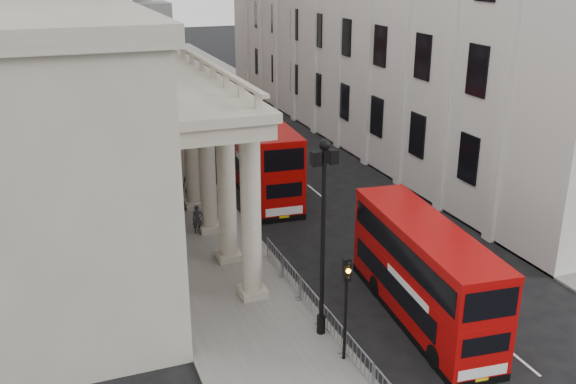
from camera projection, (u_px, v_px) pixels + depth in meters
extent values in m
cube|color=slate|center=(156.00, 163.00, 48.70)|extent=(6.00, 140.00, 0.12)
cube|color=slate|center=(352.00, 143.00, 54.17)|extent=(3.00, 140.00, 0.12)
cube|color=slate|center=(194.00, 159.00, 49.68)|extent=(0.20, 140.00, 0.14)
cube|color=gray|center=(44.00, 135.00, 33.63)|extent=(9.00, 28.00, 12.00)
cube|color=maroon|center=(31.00, 2.00, 58.26)|extent=(9.00, 32.00, 22.00)
cube|color=#60605E|center=(144.00, 27.00, 104.79)|extent=(8.00, 8.00, 8.00)
cylinder|color=black|center=(321.00, 324.00, 26.50)|extent=(0.36, 0.36, 0.80)
cylinder|color=black|center=(323.00, 245.00, 25.26)|extent=(0.18, 0.18, 8.00)
sphere|color=black|center=(325.00, 145.00, 23.85)|extent=(0.44, 0.44, 0.44)
cube|color=black|center=(333.00, 157.00, 24.14)|extent=(0.35, 0.35, 0.55)
cube|color=black|center=(316.00, 159.00, 23.91)|extent=(0.35, 0.35, 0.55)
cylinder|color=black|center=(220.00, 197.00, 40.56)|extent=(0.36, 0.36, 0.80)
cylinder|color=black|center=(218.00, 142.00, 39.32)|extent=(0.18, 0.18, 8.00)
sphere|color=black|center=(216.00, 75.00, 37.90)|extent=(0.44, 0.44, 0.44)
cube|color=black|center=(222.00, 83.00, 38.19)|extent=(0.35, 0.35, 0.55)
cube|color=black|center=(210.00, 84.00, 37.96)|extent=(0.35, 0.35, 0.55)
cylinder|color=black|center=(172.00, 135.00, 54.61)|extent=(0.36, 0.36, 0.80)
cylinder|color=black|center=(169.00, 93.00, 53.37)|extent=(0.18, 0.18, 8.00)
sphere|color=black|center=(166.00, 43.00, 51.96)|extent=(0.44, 0.44, 0.44)
cube|color=black|center=(170.00, 49.00, 52.25)|extent=(0.35, 0.35, 0.55)
cube|color=black|center=(162.00, 50.00, 52.02)|extent=(0.35, 0.35, 0.55)
cylinder|color=black|center=(345.00, 320.00, 24.33)|extent=(0.12, 0.12, 3.40)
cube|color=black|center=(347.00, 270.00, 23.59)|extent=(0.28, 0.22, 0.90)
sphere|color=black|center=(349.00, 264.00, 23.37)|extent=(0.18, 0.18, 0.18)
sphere|color=orange|center=(348.00, 271.00, 23.48)|extent=(0.18, 0.18, 0.18)
sphere|color=black|center=(348.00, 278.00, 23.58)|extent=(0.18, 0.18, 0.18)
cube|color=gray|center=(359.00, 359.00, 23.94)|extent=(0.50, 2.30, 1.10)
cube|color=gray|center=(333.00, 327.00, 26.00)|extent=(0.50, 2.30, 1.10)
cube|color=gray|center=(310.00, 300.00, 28.07)|extent=(0.50, 2.30, 1.10)
cube|color=gray|center=(291.00, 276.00, 30.13)|extent=(0.50, 2.30, 1.10)
cube|color=gray|center=(275.00, 256.00, 32.20)|extent=(0.50, 2.30, 1.10)
cube|color=#A60807|center=(422.00, 291.00, 27.57)|extent=(3.32, 10.20, 1.91)
cube|color=#A60807|center=(425.00, 249.00, 26.89)|extent=(3.32, 10.20, 1.67)
cube|color=#A60807|center=(427.00, 228.00, 26.56)|extent=(3.36, 10.24, 0.24)
cube|color=black|center=(420.00, 314.00, 27.95)|extent=(3.34, 10.20, 0.33)
cube|color=black|center=(422.00, 286.00, 27.48)|extent=(3.20, 8.30, 0.95)
cube|color=black|center=(425.00, 247.00, 26.85)|extent=(3.32, 9.63, 1.05)
cube|color=white|center=(483.00, 372.00, 23.27)|extent=(2.00, 0.25, 0.43)
cube|color=yellow|center=(482.00, 379.00, 23.37)|extent=(0.53, 0.09, 0.12)
cylinder|color=black|center=(436.00, 356.00, 24.43)|extent=(0.39, 0.98, 0.95)
cylinder|color=black|center=(486.00, 348.00, 24.96)|extent=(0.39, 0.98, 0.95)
cylinder|color=black|center=(376.00, 286.00, 29.70)|extent=(0.39, 0.98, 0.95)
cylinder|color=black|center=(419.00, 280.00, 30.23)|extent=(0.39, 0.98, 0.95)
cube|color=#AC0807|center=(260.00, 170.00, 42.64)|extent=(3.48, 11.53, 2.17)
cube|color=#AC0807|center=(260.00, 138.00, 41.86)|extent=(3.48, 11.53, 1.90)
cube|color=#AC0807|center=(259.00, 121.00, 41.49)|extent=(3.53, 11.58, 0.27)
cube|color=black|center=(260.00, 188.00, 43.07)|extent=(3.50, 11.53, 0.38)
cube|color=black|center=(260.00, 166.00, 42.54)|extent=(3.40, 9.37, 1.08)
cube|color=black|center=(260.00, 136.00, 41.83)|extent=(3.50, 10.89, 1.19)
cube|color=white|center=(284.00, 211.00, 37.80)|extent=(2.27, 0.22, 0.49)
cube|color=yellow|center=(284.00, 217.00, 37.91)|extent=(0.60, 0.08, 0.14)
cylinder|color=black|center=(257.00, 206.00, 39.07)|extent=(0.42, 1.10, 1.08)
cylinder|color=black|center=(295.00, 202.00, 39.73)|extent=(0.42, 1.10, 1.08)
cylinder|color=black|center=(234.00, 173.00, 45.01)|extent=(0.42, 1.10, 1.08)
cylinder|color=black|center=(268.00, 170.00, 45.67)|extent=(0.42, 1.10, 1.08)
imported|color=black|center=(197.00, 219.00, 36.01)|extent=(0.65, 0.49, 1.62)
imported|color=black|center=(177.00, 193.00, 39.67)|extent=(1.01, 0.86, 1.83)
imported|color=black|center=(189.00, 182.00, 41.86)|extent=(0.97, 0.79, 1.72)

